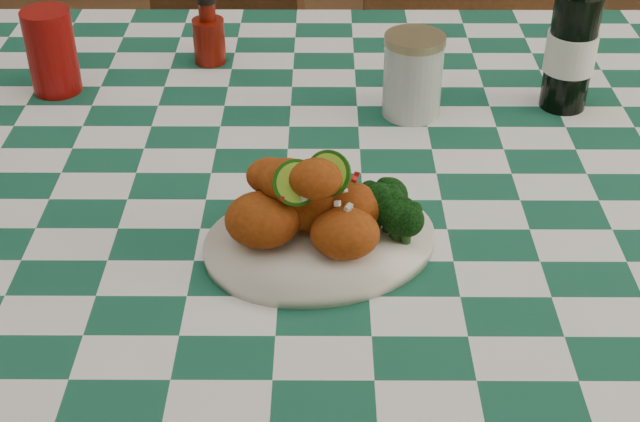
# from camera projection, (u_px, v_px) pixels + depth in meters

# --- Properties ---
(dining_table) EXTENTS (1.66, 1.06, 0.79)m
(dining_table) POSITION_uv_depth(u_px,v_px,m) (293.00, 351.00, 1.49)
(dining_table) COLOR #15513A
(dining_table) RESTS_ON ground
(plate) EXTENTS (0.33, 0.29, 0.02)m
(plate) POSITION_uv_depth(u_px,v_px,m) (320.00, 243.00, 1.07)
(plate) COLOR silver
(plate) RESTS_ON dining_table
(fried_chicken_pile) EXTENTS (0.17, 0.12, 0.11)m
(fried_chicken_pile) POSITION_uv_depth(u_px,v_px,m) (316.00, 199.00, 1.03)
(fried_chicken_pile) COLOR #97390E
(fried_chicken_pile) RESTS_ON plate
(broccoli_side) EXTENTS (0.08, 0.08, 0.06)m
(broccoli_side) POSITION_uv_depth(u_px,v_px,m) (388.00, 211.00, 1.06)
(broccoli_side) COLOR black
(broccoli_side) RESTS_ON plate
(red_tumbler) EXTENTS (0.09, 0.09, 0.13)m
(red_tumbler) POSITION_uv_depth(u_px,v_px,m) (52.00, 52.00, 1.38)
(red_tumbler) COLOR maroon
(red_tumbler) RESTS_ON dining_table
(ketchup_bottle) EXTENTS (0.06, 0.06, 0.12)m
(ketchup_bottle) POSITION_uv_depth(u_px,v_px,m) (208.00, 28.00, 1.47)
(ketchup_bottle) COLOR #660E05
(ketchup_bottle) RESTS_ON dining_table
(mason_jar) EXTENTS (0.12, 0.12, 0.13)m
(mason_jar) POSITION_uv_depth(u_px,v_px,m) (413.00, 75.00, 1.32)
(mason_jar) COLOR #B2BCBA
(mason_jar) RESTS_ON dining_table
(beer_bottle) EXTENTS (0.10, 0.10, 0.25)m
(beer_bottle) POSITION_uv_depth(u_px,v_px,m) (574.00, 30.00, 1.30)
(beer_bottle) COLOR black
(beer_bottle) RESTS_ON dining_table
(wooden_chair_left) EXTENTS (0.52, 0.53, 0.85)m
(wooden_chair_left) POSITION_uv_depth(u_px,v_px,m) (193.00, 127.00, 2.05)
(wooden_chair_left) COLOR #472814
(wooden_chair_left) RESTS_ON ground
(wooden_chair_right) EXTENTS (0.50, 0.52, 0.99)m
(wooden_chair_right) POSITION_uv_depth(u_px,v_px,m) (475.00, 102.00, 2.00)
(wooden_chair_right) COLOR #472814
(wooden_chair_right) RESTS_ON ground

